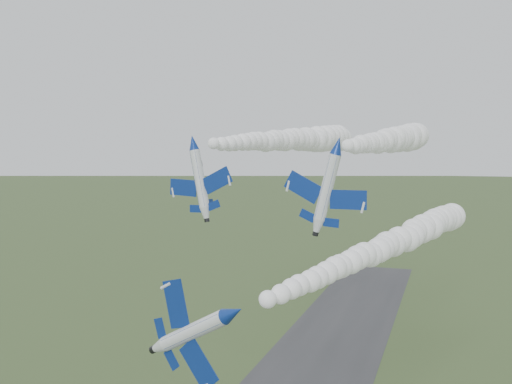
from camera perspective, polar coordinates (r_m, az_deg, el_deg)
jet_lead at (r=52.43m, az=-2.36°, el=-12.00°), size 6.40×12.92×9.58m
smoke_trail_jet_lead at (r=78.82m, az=12.82°, el=-5.32°), size 20.93×55.83×4.46m
jet_pair_left at (r=82.65m, az=-6.35°, el=4.95°), size 10.55×12.71×3.61m
smoke_trail_jet_pair_left at (r=114.65m, az=3.61°, el=5.20°), size 16.67×67.00×5.94m
jet_pair_right at (r=74.68m, az=8.14°, el=4.64°), size 10.98×13.50×4.02m
smoke_trail_jet_pair_right at (r=108.22m, az=13.39°, el=5.09°), size 9.91×63.06×5.81m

